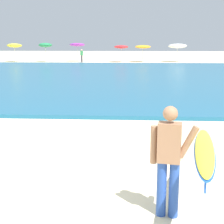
% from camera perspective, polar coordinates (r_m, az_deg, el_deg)
% --- Properties ---
extents(ground_plane, '(160.00, 160.00, 0.00)m').
position_cam_1_polar(ground_plane, '(6.28, -6.89, -13.17)').
color(ground_plane, beige).
extents(sea, '(120.00, 28.00, 0.14)m').
position_cam_1_polar(sea, '(25.38, 1.01, 6.11)').
color(sea, '#1E6084').
rests_on(sea, ground).
extents(surfer_with_board, '(1.17, 2.75, 1.73)m').
position_cam_1_polar(surfer_with_board, '(5.13, 12.31, -6.82)').
color(surfer_with_board, '#284CA3').
rests_on(surfer_with_board, ground).
extents(beach_umbrella_0, '(1.81, 1.84, 2.32)m').
position_cam_1_polar(beach_umbrella_0, '(44.70, -16.08, 10.69)').
color(beach_umbrella_0, beige).
rests_on(beach_umbrella_0, ground).
extents(beach_umbrella_1, '(1.71, 1.73, 2.38)m').
position_cam_1_polar(beach_umbrella_1, '(44.12, -11.14, 10.97)').
color(beach_umbrella_1, beige).
rests_on(beach_umbrella_1, ground).
extents(beach_umbrella_2, '(1.92, 1.95, 2.39)m').
position_cam_1_polar(beach_umbrella_2, '(43.81, -5.86, 11.18)').
color(beach_umbrella_2, beige).
rests_on(beach_umbrella_2, ground).
extents(beach_umbrella_3, '(1.75, 1.76, 2.09)m').
position_cam_1_polar(beach_umbrella_3, '(42.36, 1.56, 10.88)').
color(beach_umbrella_3, beige).
rests_on(beach_umbrella_3, ground).
extents(beach_umbrella_4, '(1.95, 1.97, 2.11)m').
position_cam_1_polar(beach_umbrella_4, '(42.93, 5.20, 10.86)').
color(beach_umbrella_4, beige).
rests_on(beach_umbrella_4, ground).
extents(beach_umbrella_5, '(2.30, 2.33, 2.31)m').
position_cam_1_polar(beach_umbrella_5, '(43.45, 10.95, 10.84)').
color(beach_umbrella_5, beige).
rests_on(beach_umbrella_5, ground).
extents(beachgoer_near_row_left, '(0.32, 0.20, 1.58)m').
position_cam_1_polar(beachgoer_near_row_left, '(42.37, -5.12, 9.47)').
color(beachgoer_near_row_left, '#383842').
rests_on(beachgoer_near_row_left, ground).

